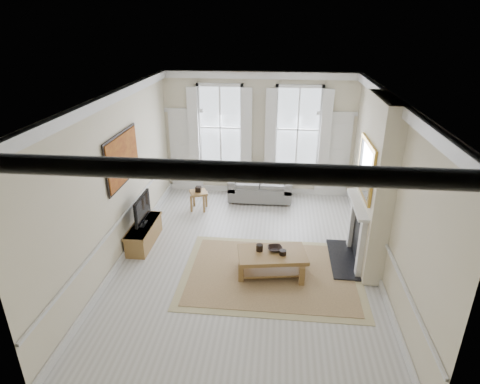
# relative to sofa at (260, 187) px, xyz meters

# --- Properties ---
(floor) EXTENTS (7.20, 7.20, 0.00)m
(floor) POSITION_rel_sofa_xyz_m (-0.10, -3.11, -0.35)
(floor) COLOR #B7B5AD
(floor) RESTS_ON ground
(ceiling) EXTENTS (7.20, 7.20, 0.00)m
(ceiling) POSITION_rel_sofa_xyz_m (-0.10, -3.11, 3.05)
(ceiling) COLOR white
(ceiling) RESTS_ON back_wall
(back_wall) EXTENTS (5.20, 0.00, 5.20)m
(back_wall) POSITION_rel_sofa_xyz_m (-0.10, 0.49, 1.35)
(back_wall) COLOR beige
(back_wall) RESTS_ON floor
(left_wall) EXTENTS (0.00, 7.20, 7.20)m
(left_wall) POSITION_rel_sofa_xyz_m (-2.70, -3.11, 1.35)
(left_wall) COLOR beige
(left_wall) RESTS_ON floor
(right_wall) EXTENTS (0.00, 7.20, 7.20)m
(right_wall) POSITION_rel_sofa_xyz_m (2.50, -3.11, 1.35)
(right_wall) COLOR beige
(right_wall) RESTS_ON floor
(window_left) EXTENTS (1.26, 0.20, 2.20)m
(window_left) POSITION_rel_sofa_xyz_m (-1.15, 0.44, 1.55)
(window_left) COLOR #B2BCC6
(window_left) RESTS_ON back_wall
(window_right) EXTENTS (1.26, 0.20, 2.20)m
(window_right) POSITION_rel_sofa_xyz_m (0.95, 0.44, 1.55)
(window_right) COLOR #B2BCC6
(window_right) RESTS_ON back_wall
(door_left) EXTENTS (0.90, 0.08, 2.30)m
(door_left) POSITION_rel_sofa_xyz_m (-2.15, 0.45, 0.80)
(door_left) COLOR silver
(door_left) RESTS_ON floor
(door_right) EXTENTS (0.90, 0.08, 2.30)m
(door_right) POSITION_rel_sofa_xyz_m (1.95, 0.45, 0.80)
(door_right) COLOR silver
(door_right) RESTS_ON floor
(painting) EXTENTS (0.05, 1.66, 1.06)m
(painting) POSITION_rel_sofa_xyz_m (-2.66, -2.81, 1.70)
(painting) COLOR #B3681E
(painting) RESTS_ON left_wall
(chimney_breast) EXTENTS (0.35, 1.70, 3.38)m
(chimney_breast) POSITION_rel_sofa_xyz_m (2.32, -2.91, 1.35)
(chimney_breast) COLOR beige
(chimney_breast) RESTS_ON floor
(hearth) EXTENTS (0.55, 1.50, 0.05)m
(hearth) POSITION_rel_sofa_xyz_m (1.90, -2.91, -0.32)
(hearth) COLOR black
(hearth) RESTS_ON floor
(fireplace) EXTENTS (0.21, 1.45, 1.33)m
(fireplace) POSITION_rel_sofa_xyz_m (2.10, -2.91, 0.38)
(fireplace) COLOR silver
(fireplace) RESTS_ON floor
(mirror) EXTENTS (0.06, 1.26, 1.06)m
(mirror) POSITION_rel_sofa_xyz_m (2.11, -2.91, 1.70)
(mirror) COLOR #BC8E33
(mirror) RESTS_ON chimney_breast
(sofa) EXTENTS (1.71, 0.83, 0.83)m
(sofa) POSITION_rel_sofa_xyz_m (0.00, 0.00, 0.00)
(sofa) COLOR slate
(sofa) RESTS_ON floor
(side_table) EXTENTS (0.54, 0.54, 0.51)m
(side_table) POSITION_rel_sofa_xyz_m (-1.57, -0.82, 0.05)
(side_table) COLOR brown
(side_table) RESTS_ON floor
(rug) EXTENTS (3.50, 2.60, 0.02)m
(rug) POSITION_rel_sofa_xyz_m (0.43, -3.56, -0.34)
(rug) COLOR #8D6C49
(rug) RESTS_ON floor
(coffee_table) EXTENTS (1.41, 0.97, 0.49)m
(coffee_table) POSITION_rel_sofa_xyz_m (0.43, -3.56, 0.06)
(coffee_table) COLOR brown
(coffee_table) RESTS_ON rug
(ceramic_pot_a) EXTENTS (0.13, 0.13, 0.13)m
(ceramic_pot_a) POSITION_rel_sofa_xyz_m (0.18, -3.51, 0.21)
(ceramic_pot_a) COLOR black
(ceramic_pot_a) RESTS_ON coffee_table
(ceramic_pot_b) EXTENTS (0.13, 0.13, 0.10)m
(ceramic_pot_b) POSITION_rel_sofa_xyz_m (0.63, -3.61, 0.19)
(ceramic_pot_b) COLOR black
(ceramic_pot_b) RESTS_ON coffee_table
(bowl) EXTENTS (0.34, 0.34, 0.07)m
(bowl) POSITION_rel_sofa_xyz_m (0.48, -3.46, 0.18)
(bowl) COLOR black
(bowl) RESTS_ON coffee_table
(tv_stand) EXTENTS (0.43, 1.33, 0.47)m
(tv_stand) POSITION_rel_sofa_xyz_m (-2.44, -2.66, -0.11)
(tv_stand) COLOR brown
(tv_stand) RESTS_ON floor
(tv) EXTENTS (0.08, 0.90, 0.68)m
(tv) POSITION_rel_sofa_xyz_m (-2.42, -2.66, 0.52)
(tv) COLOR black
(tv) RESTS_ON tv_stand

